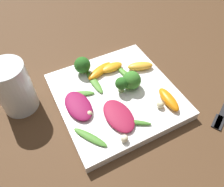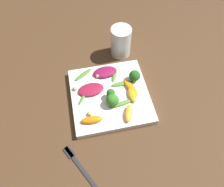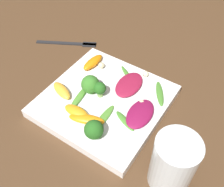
% 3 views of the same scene
% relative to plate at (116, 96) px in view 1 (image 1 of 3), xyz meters
% --- Properties ---
extents(ground_plane, '(2.40, 2.40, 0.00)m').
position_rel_plate_xyz_m(ground_plane, '(0.00, 0.00, -0.01)').
color(ground_plane, '#4C331E').
extents(plate, '(0.26, 0.26, 0.02)m').
position_rel_plate_xyz_m(plate, '(0.00, 0.00, 0.00)').
color(plate, white).
rests_on(plate, ground_plane).
extents(drinking_glass, '(0.08, 0.08, 0.12)m').
position_rel_plate_xyz_m(drinking_glass, '(0.08, 0.20, 0.05)').
color(drinking_glass, white).
rests_on(drinking_glass, ground_plane).
extents(radicchio_leaf_0, '(0.09, 0.06, 0.01)m').
position_rel_plate_xyz_m(radicchio_leaf_0, '(-0.06, 0.03, 0.02)').
color(radicchio_leaf_0, maroon).
rests_on(radicchio_leaf_0, plate).
extents(radicchio_leaf_1, '(0.09, 0.06, 0.01)m').
position_rel_plate_xyz_m(radicchio_leaf_1, '(0.00, 0.09, 0.02)').
color(radicchio_leaf_1, maroon).
rests_on(radicchio_leaf_1, plate).
extents(orange_segment_0, '(0.04, 0.07, 0.02)m').
position_rel_plate_xyz_m(orange_segment_0, '(0.04, -0.09, 0.02)').
color(orange_segment_0, '#FCAD33').
rests_on(orange_segment_0, plate).
extents(orange_segment_1, '(0.05, 0.08, 0.01)m').
position_rel_plate_xyz_m(orange_segment_1, '(0.08, 0.01, 0.02)').
color(orange_segment_1, orange).
rests_on(orange_segment_1, plate).
extents(orange_segment_2, '(0.03, 0.06, 0.02)m').
position_rel_plate_xyz_m(orange_segment_2, '(0.07, -0.02, 0.02)').
color(orange_segment_2, orange).
rests_on(orange_segment_2, plate).
extents(orange_segment_3, '(0.07, 0.03, 0.02)m').
position_rel_plate_xyz_m(orange_segment_3, '(-0.08, -0.09, 0.02)').
color(orange_segment_3, orange).
rests_on(orange_segment_3, plate).
extents(broccoli_floret_0, '(0.04, 0.04, 0.04)m').
position_rel_plate_xyz_m(broccoli_floret_0, '(-0.00, -0.04, 0.03)').
color(broccoli_floret_0, '#84AD5B').
rests_on(broccoli_floret_0, plate).
extents(broccoli_floret_1, '(0.04, 0.04, 0.04)m').
position_rel_plate_xyz_m(broccoli_floret_1, '(0.10, 0.04, 0.03)').
color(broccoli_floret_1, '#7A9E51').
rests_on(broccoli_floret_1, plate).
extents(broccoli_floret_2, '(0.03, 0.03, 0.04)m').
position_rel_plate_xyz_m(broccoli_floret_2, '(-0.00, -0.01, 0.03)').
color(broccoli_floret_2, '#84AD5B').
rests_on(broccoli_floret_2, plate).
extents(arugula_sprig_0, '(0.08, 0.02, 0.01)m').
position_rel_plate_xyz_m(arugula_sprig_0, '(0.05, 0.03, 0.01)').
color(arugula_sprig_0, '#518E33').
rests_on(arugula_sprig_0, plate).
extents(arugula_sprig_1, '(0.05, 0.06, 0.01)m').
position_rel_plate_xyz_m(arugula_sprig_1, '(-0.09, 0.01, 0.02)').
color(arugula_sprig_1, '#47842D').
rests_on(arugula_sprig_1, plate).
extents(arugula_sprig_2, '(0.09, 0.03, 0.01)m').
position_rel_plate_xyz_m(arugula_sprig_2, '(0.03, -0.05, 0.02)').
color(arugula_sprig_2, '#518E33').
rests_on(arugula_sprig_2, plate).
extents(arugula_sprig_3, '(0.07, 0.05, 0.01)m').
position_rel_plate_xyz_m(arugula_sprig_3, '(-0.08, 0.10, 0.01)').
color(arugula_sprig_3, '#47842D').
rests_on(arugula_sprig_3, plate).
extents(arugula_sprig_4, '(0.04, 0.06, 0.01)m').
position_rel_plate_xyz_m(arugula_sprig_4, '(0.03, 0.07, 0.01)').
color(arugula_sprig_4, '#47842D').
rests_on(arugula_sprig_4, plate).
extents(macadamia_nut_0, '(0.02, 0.02, 0.02)m').
position_rel_plate_xyz_m(macadamia_nut_0, '(-0.11, 0.04, 0.02)').
color(macadamia_nut_0, beige).
rests_on(macadamia_nut_0, plate).
extents(macadamia_nut_1, '(0.02, 0.02, 0.02)m').
position_rel_plate_xyz_m(macadamia_nut_1, '(-0.08, -0.07, 0.02)').
color(macadamia_nut_1, beige).
rests_on(macadamia_nut_1, plate).
extents(macadamia_nut_2, '(0.01, 0.01, 0.01)m').
position_rel_plate_xyz_m(macadamia_nut_2, '(-0.03, 0.08, 0.02)').
color(macadamia_nut_2, beige).
rests_on(macadamia_nut_2, plate).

